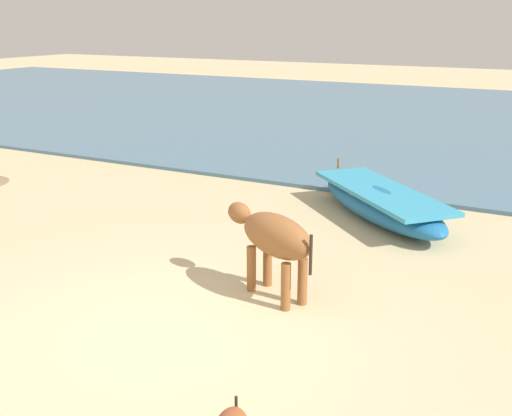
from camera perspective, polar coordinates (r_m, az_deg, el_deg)
ground at (r=7.01m, az=-8.50°, el=-11.64°), size 80.00×80.00×0.00m
sea_water at (r=21.81m, az=17.63°, el=7.67°), size 60.00×20.00×0.08m
fishing_boat_0 at (r=10.90m, az=11.43°, el=0.49°), size 3.35×3.24×0.72m
cow_adult_brown at (r=7.58m, az=1.64°, el=-2.73°), size 1.58×1.01×1.08m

